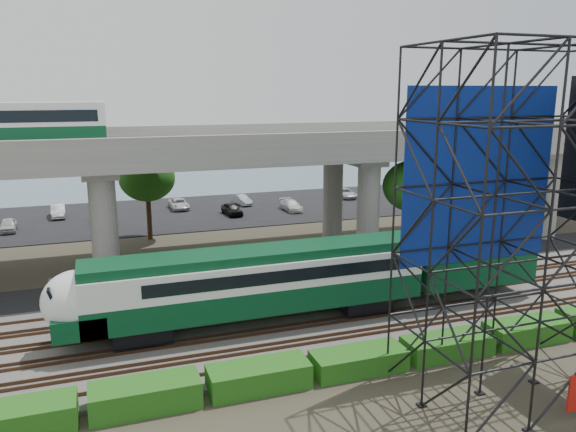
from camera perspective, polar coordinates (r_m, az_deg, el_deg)
name	(u,v)px	position (r m, az deg, el deg)	size (l,w,h in m)	color
ground	(307,337)	(31.45, 1.94, -12.20)	(140.00, 140.00, 0.00)	#474233
ballast_bed	(295,322)	(33.12, 0.68, -10.67)	(90.00, 12.00, 0.20)	slate
service_road	(255,277)	(40.70, -3.41, -6.23)	(90.00, 5.00, 0.08)	black
parking_lot	(197,212)	(62.86, -9.27, 0.43)	(90.00, 18.00, 0.08)	black
harbor_water	(170,182)	(84.27, -11.90, 3.42)	(140.00, 40.00, 0.03)	slate
rail_tracks	(295,319)	(33.05, 0.68, -10.38)	(90.00, 9.52, 0.16)	#472D1E
commuter_train	(295,276)	(32.12, 0.72, -6.11)	(29.30, 3.06, 4.30)	black
overpass	(220,156)	(43.86, -6.94, 6.04)	(80.00, 12.00, 12.40)	#9E9B93
scaffold_tower	(522,228)	(25.87, 22.69, -1.18)	(9.36, 6.36, 15.00)	black
hedge_strip	(359,360)	(28.04, 7.20, -14.29)	(34.60, 1.80, 1.20)	#164F12
trees	(175,192)	(43.80, -11.43, 2.38)	(40.94, 16.94, 7.69)	#382314
suv	(170,272)	(40.22, -11.92, -5.54)	(2.50, 5.42, 1.51)	black
parked_cars	(196,207)	(62.30, -9.38, 0.91)	(39.22, 9.20, 1.31)	#BABABA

